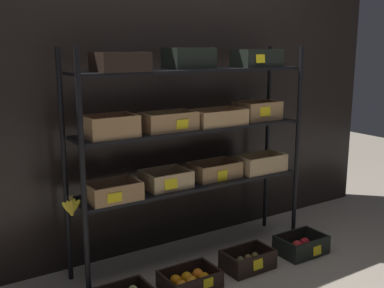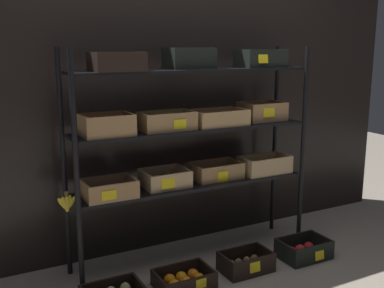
{
  "view_description": "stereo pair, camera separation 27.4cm",
  "coord_description": "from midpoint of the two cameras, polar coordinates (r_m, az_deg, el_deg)",
  "views": [
    {
      "loc": [
        -1.66,
        -2.59,
        1.5
      ],
      "look_at": [
        0.0,
        0.0,
        0.83
      ],
      "focal_mm": 43.29,
      "sensor_mm": 36.0,
      "label": 1
    },
    {
      "loc": [
        -1.42,
        -2.73,
        1.5
      ],
      "look_at": [
        0.0,
        0.0,
        0.83
      ],
      "focal_mm": 43.29,
      "sensor_mm": 36.0,
      "label": 2
    }
  ],
  "objects": [
    {
      "name": "crate_ground_orange",
      "position": [
        3.03,
        -2.97,
        -16.5
      ],
      "size": [
        0.36,
        0.25,
        0.11
      ],
      "color": "black",
      "rests_on": "ground_plane"
    },
    {
      "name": "storefront_wall",
      "position": [
        3.42,
        -5.64,
        4.97
      ],
      "size": [
        4.06,
        0.12,
        2.14
      ],
      "primitive_type": "cube",
      "color": "black",
      "rests_on": "ground_plane"
    },
    {
      "name": "crate_ground_apple_red",
      "position": [
        3.52,
        11.08,
        -12.33
      ],
      "size": [
        0.35,
        0.25,
        0.13
      ],
      "color": "black",
      "rests_on": "ground_plane"
    },
    {
      "name": "crate_ground_kiwi",
      "position": [
        3.25,
        4.41,
        -14.28
      ],
      "size": [
        0.34,
        0.23,
        0.13
      ],
      "color": "black",
      "rests_on": "ground_plane"
    },
    {
      "name": "display_rack",
      "position": [
        3.13,
        -2.29,
        1.79
      ],
      "size": [
        1.78,
        0.37,
        1.48
      ],
      "color": "black",
      "rests_on": "ground_plane"
    },
    {
      "name": "ground_plane",
      "position": [
        3.42,
        -2.36,
        -13.8
      ],
      "size": [
        10.0,
        10.0,
        0.0
      ],
      "primitive_type": "plane",
      "color": "gray"
    }
  ]
}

